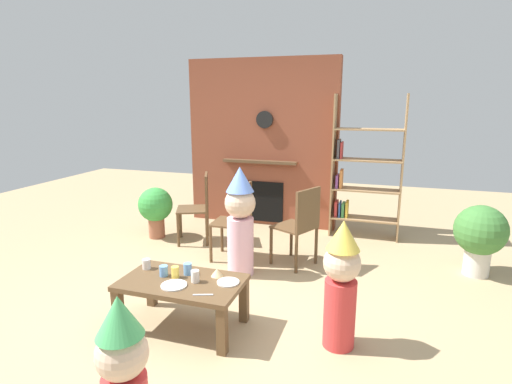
% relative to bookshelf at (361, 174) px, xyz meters
% --- Properties ---
extents(ground_plane, '(12.00, 12.00, 0.00)m').
position_rel_bookshelf_xyz_m(ground_plane, '(-0.98, -2.40, -0.86)').
color(ground_plane, tan).
extents(brick_fireplace_feature, '(2.20, 0.28, 2.40)m').
position_rel_bookshelf_xyz_m(brick_fireplace_feature, '(-1.44, 0.20, 0.34)').
color(brick_fireplace_feature, brown).
rests_on(brick_fireplace_feature, ground_plane).
extents(bookshelf, '(0.90, 0.28, 1.90)m').
position_rel_bookshelf_xyz_m(bookshelf, '(0.00, 0.00, 0.00)').
color(bookshelf, '#9E7A51').
rests_on(bookshelf, ground_plane).
extents(coffee_table, '(0.98, 0.57, 0.41)m').
position_rel_bookshelf_xyz_m(coffee_table, '(-1.21, -2.77, -0.51)').
color(coffee_table, brown).
rests_on(coffee_table, ground_plane).
extents(paper_cup_near_left, '(0.07, 0.07, 0.10)m').
position_rel_bookshelf_xyz_m(paper_cup_near_left, '(-1.21, -2.66, -0.40)').
color(paper_cup_near_left, '#669EE0').
rests_on(paper_cup_near_left, coffee_table).
extents(paper_cup_near_right, '(0.07, 0.07, 0.10)m').
position_rel_bookshelf_xyz_m(paper_cup_near_right, '(-1.09, -2.77, -0.40)').
color(paper_cup_near_right, silver).
rests_on(paper_cup_near_right, coffee_table).
extents(paper_cup_center, '(0.07, 0.07, 0.09)m').
position_rel_bookshelf_xyz_m(paper_cup_center, '(-1.60, -2.66, -0.40)').
color(paper_cup_center, silver).
rests_on(paper_cup_center, coffee_table).
extents(paper_cup_far_left, '(0.06, 0.06, 0.10)m').
position_rel_bookshelf_xyz_m(paper_cup_far_left, '(-1.28, -2.75, -0.40)').
color(paper_cup_far_left, '#F2CC4C').
rests_on(paper_cup_far_left, coffee_table).
extents(paper_cup_far_right, '(0.07, 0.07, 0.09)m').
position_rel_bookshelf_xyz_m(paper_cup_far_right, '(-1.39, -2.75, -0.40)').
color(paper_cup_far_right, '#669EE0').
rests_on(paper_cup_far_right, coffee_table).
extents(paper_plate_front, '(0.20, 0.20, 0.01)m').
position_rel_bookshelf_xyz_m(paper_plate_front, '(-1.22, -2.88, -0.44)').
color(paper_plate_front, white).
rests_on(paper_plate_front, coffee_table).
extents(paper_plate_rear, '(0.18, 0.18, 0.01)m').
position_rel_bookshelf_xyz_m(paper_plate_rear, '(-0.83, -2.71, -0.44)').
color(paper_plate_rear, white).
rests_on(paper_plate_rear, coffee_table).
extents(birthday_cake_slice, '(0.10, 0.10, 0.06)m').
position_rel_bookshelf_xyz_m(birthday_cake_slice, '(-0.97, -2.61, -0.41)').
color(birthday_cake_slice, '#EAC68C').
rests_on(birthday_cake_slice, coffee_table).
extents(table_fork, '(0.15, 0.07, 0.01)m').
position_rel_bookshelf_xyz_m(table_fork, '(-0.94, -2.95, -0.44)').
color(table_fork, silver).
rests_on(table_fork, coffee_table).
extents(child_with_cone_hat, '(0.26, 0.26, 0.93)m').
position_rel_bookshelf_xyz_m(child_with_cone_hat, '(-0.87, -3.99, -0.36)').
color(child_with_cone_hat, '#D13838').
rests_on(child_with_cone_hat, ground_plane).
extents(child_in_pink, '(0.27, 0.27, 0.99)m').
position_rel_bookshelf_xyz_m(child_in_pink, '(0.03, -2.64, -0.33)').
color(child_in_pink, '#D13838').
rests_on(child_in_pink, ground_plane).
extents(child_by_the_chairs, '(0.32, 0.32, 1.16)m').
position_rel_bookshelf_xyz_m(child_by_the_chairs, '(-1.11, -1.65, -0.24)').
color(child_by_the_chairs, '#EAB2C6').
rests_on(child_by_the_chairs, ground_plane).
extents(dining_chair_left, '(0.53, 0.53, 0.90)m').
position_rel_bookshelf_xyz_m(dining_chair_left, '(-1.96, -0.86, -0.35)').
color(dining_chair_left, brown).
rests_on(dining_chair_left, ground_plane).
extents(dining_chair_middle, '(0.41, 0.41, 0.90)m').
position_rel_bookshelf_xyz_m(dining_chair_middle, '(-1.28, -1.28, -0.35)').
color(dining_chair_middle, brown).
rests_on(dining_chair_middle, ground_plane).
extents(dining_chair_right, '(0.54, 0.54, 0.90)m').
position_rel_bookshelf_xyz_m(dining_chair_right, '(-0.55, -1.26, -0.35)').
color(dining_chair_right, brown).
rests_on(dining_chair_right, ground_plane).
extents(potted_plant_tall, '(0.53, 0.53, 0.76)m').
position_rel_bookshelf_xyz_m(potted_plant_tall, '(1.28, -0.91, -0.40)').
color(potted_plant_tall, beige).
rests_on(potted_plant_tall, ground_plane).
extents(potted_plant_short, '(0.46, 0.46, 0.69)m').
position_rel_bookshelf_xyz_m(potted_plant_short, '(-2.60, -0.89, -0.43)').
color(potted_plant_short, '#9E5B42').
rests_on(potted_plant_short, ground_plane).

